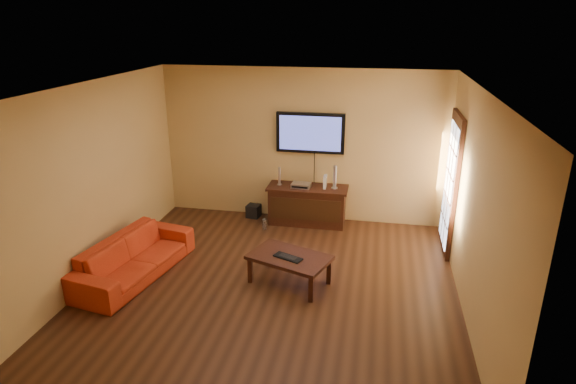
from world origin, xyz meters
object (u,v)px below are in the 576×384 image
(av_receiver, at_px, (301,185))
(game_console, at_px, (325,182))
(television, at_px, (310,133))
(media_console, at_px, (307,205))
(sofa, at_px, (134,251))
(subwoofer, at_px, (254,211))
(keyboard, at_px, (288,257))
(coffee_table, at_px, (289,259))
(speaker_left, at_px, (279,177))
(speaker_right, at_px, (335,178))
(bottle, at_px, (264,224))

(av_receiver, relative_size, game_console, 1.44)
(television, xyz_separation_m, game_console, (0.30, -0.22, -0.80))
(av_receiver, bearing_deg, media_console, 20.56)
(media_console, xyz_separation_m, television, (0.00, 0.23, 1.25))
(sofa, height_order, subwoofer, sofa)
(television, relative_size, keyboard, 2.79)
(coffee_table, relative_size, speaker_left, 3.82)
(keyboard, bearing_deg, game_console, 83.67)
(television, distance_m, game_console, 0.88)
(television, bearing_deg, game_console, -35.65)
(speaker_right, height_order, game_console, speaker_right)
(speaker_right, relative_size, keyboard, 0.96)
(speaker_right, height_order, bottle, speaker_right)
(bottle, bearing_deg, sofa, -127.55)
(speaker_right, bearing_deg, subwoofer, 177.16)
(media_console, bearing_deg, av_receiver, -163.75)
(subwoofer, xyz_separation_m, keyboard, (1.08, -2.25, 0.32))
(television, distance_m, coffee_table, 2.63)
(sofa, xyz_separation_m, keyboard, (2.20, 0.14, 0.05))
(game_console, xyz_separation_m, bottle, (-0.99, -0.43, -0.70))
(coffee_table, height_order, subwoofer, coffee_table)
(speaker_left, distance_m, bottle, 0.88)
(television, relative_size, sofa, 0.61)
(media_console, xyz_separation_m, speaker_left, (-0.51, 0.02, 0.49))
(game_console, bearing_deg, subwoofer, 177.72)
(television, height_order, speaker_right, television)
(av_receiver, distance_m, keyboard, 2.15)
(media_console, xyz_separation_m, sofa, (-2.13, -2.30, 0.04))
(sofa, distance_m, game_console, 3.38)
(media_console, relative_size, television, 1.18)
(television, distance_m, sofa, 3.52)
(media_console, relative_size, game_console, 6.17)
(television, distance_m, av_receiver, 0.92)
(sofa, distance_m, speaker_right, 3.52)
(media_console, xyz_separation_m, subwoofer, (-1.02, 0.09, -0.23))
(speaker_right, relative_size, game_console, 1.79)
(game_console, relative_size, subwoofer, 0.99)
(media_console, relative_size, coffee_table, 1.14)
(speaker_left, bearing_deg, subwoofer, 172.18)
(media_console, relative_size, speaker_right, 3.44)
(subwoofer, height_order, keyboard, keyboard)
(television, height_order, game_console, television)
(sofa, bearing_deg, speaker_left, -24.79)
(media_console, height_order, game_console, game_console)
(coffee_table, distance_m, speaker_right, 2.21)
(coffee_table, height_order, av_receiver, av_receiver)
(game_console, bearing_deg, television, 145.75)
(coffee_table, distance_m, speaker_left, 2.24)
(game_console, xyz_separation_m, subwoofer, (-1.32, 0.09, -0.68))
(keyboard, bearing_deg, coffee_table, 82.54)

